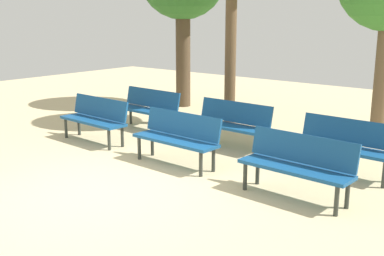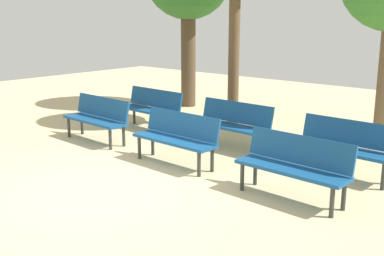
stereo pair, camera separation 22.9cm
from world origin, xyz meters
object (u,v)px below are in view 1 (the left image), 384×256
bench_r0_c1 (178,135)px  bench_r0_c2 (298,162)px  bench_r1_c2 (346,143)px  bench_r1_c1 (232,122)px  bench_r0_c0 (96,117)px  bench_r1_c0 (149,107)px

bench_r0_c1 → bench_r0_c2: same height
bench_r0_c1 → bench_r0_c2: 2.26m
bench_r1_c2 → bench_r1_c1: bearing=178.2°
bench_r0_c0 → bench_r1_c1: size_ratio=1.00×
bench_r0_c2 → bench_r1_c1: (-2.15, 1.52, 0.00)m
bench_r0_c1 → bench_r1_c2: (2.39, 1.30, 0.00)m
bench_r1_c1 → bench_r1_c2: same height
bench_r0_c2 → bench_r1_c0: 4.71m
bench_r1_c2 → bench_r0_c1: bearing=-150.0°
bench_r1_c0 → bench_r1_c1: size_ratio=1.00×
bench_r0_c0 → bench_r0_c2: bearing=-0.0°
bench_r0_c0 → bench_r0_c1: (2.24, -0.09, 0.00)m
bench_r0_c1 → bench_r1_c1: (0.11, 1.43, 0.00)m
bench_r0_c2 → bench_r1_c0: (-4.43, 1.61, 0.00)m
bench_r0_c0 → bench_r0_c2: same height
bench_r1_c1 → bench_r1_c2: 2.28m
bench_r0_c1 → bench_r0_c2: size_ratio=1.00×
bench_r1_c1 → bench_r0_c2: bearing=-33.7°
bench_r0_c1 → bench_r1_c0: bearing=146.5°
bench_r0_c0 → bench_r1_c0: size_ratio=1.00×
bench_r0_c0 → bench_r0_c1: 2.24m
bench_r0_c0 → bench_r1_c0: 1.43m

